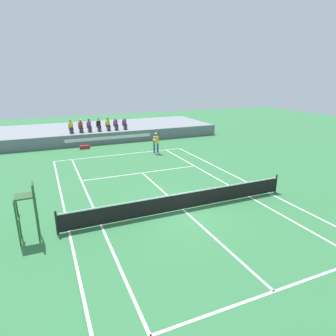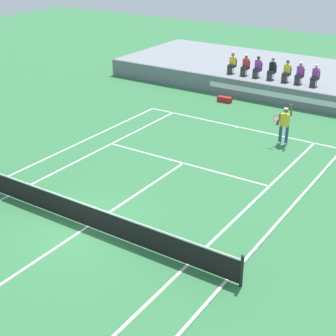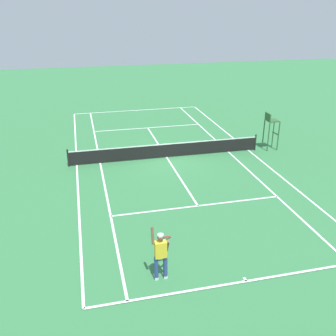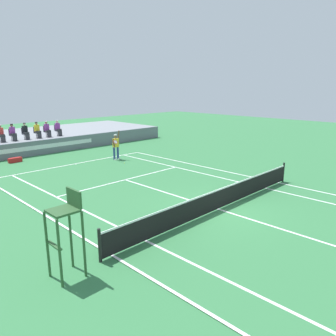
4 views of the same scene
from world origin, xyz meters
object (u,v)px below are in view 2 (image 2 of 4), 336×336
spectator_seated_1 (245,66)px  spectator_seated_5 (299,74)px  spectator_seated_6 (315,76)px  tennis_ball (264,151)px  spectator_seated_3 (272,70)px  spectator_seated_2 (257,67)px  tennis_player (284,125)px  equipment_bag (225,99)px  spectator_seated_0 (232,64)px  spectator_seated_4 (286,72)px

spectator_seated_1 → spectator_seated_5: size_ratio=1.00×
spectator_seated_6 → tennis_ball: size_ratio=18.60×
spectator_seated_3 → spectator_seated_2: bearing=180.0°
tennis_player → equipment_bag: size_ratio=2.29×
tennis_player → equipment_bag: (-5.42, 4.32, -0.83)m
spectator_seated_6 → equipment_bag: bearing=-152.1°
spectator_seated_2 → tennis_ball: 9.28m
spectator_seated_5 → spectator_seated_2: bearing=180.0°
spectator_seated_2 → spectator_seated_3: bearing=0.0°
spectator_seated_6 → spectator_seated_1: bearing=180.0°
spectator_seated_1 → tennis_player: 8.61m
spectator_seated_2 → tennis_player: 8.13m
spectator_seated_0 → spectator_seated_3: bearing=0.0°
spectator_seated_3 → spectator_seated_6: (2.68, 0.00, 0.00)m
tennis_ball → spectator_seated_0: bearing=126.0°
spectator_seated_0 → spectator_seated_6: 5.38m
tennis_player → spectator_seated_4: bearing=111.2°
spectator_seated_4 → spectator_seated_3: bearing=180.0°
spectator_seated_2 → tennis_player: (4.50, -6.73, -0.74)m
spectator_seated_1 → equipment_bag: 2.88m
spectator_seated_2 → tennis_player: bearing=-56.3°
spectator_seated_1 → tennis_player: spectator_seated_1 is taller
spectator_seated_2 → equipment_bag: (-0.93, -2.42, -1.57)m
spectator_seated_5 → spectator_seated_6: (0.94, 0.00, 0.00)m
spectator_seated_2 → spectator_seated_4: same height
spectator_seated_0 → spectator_seated_3: same height
spectator_seated_0 → spectator_seated_6: bearing=0.0°
spectator_seated_3 → spectator_seated_4: bearing=0.0°
spectator_seated_5 → equipment_bag: 4.63m
tennis_ball → spectator_seated_5: bearing=100.2°
spectator_seated_1 → spectator_seated_6: bearing=0.0°
spectator_seated_6 → spectator_seated_3: bearing=180.0°
spectator_seated_6 → equipment_bag: 5.39m
spectator_seated_1 → tennis_player: (5.32, -6.73, -0.74)m
tennis_ball → equipment_bag: size_ratio=0.07×
spectator_seated_0 → spectator_seated_5: bearing=0.0°
spectator_seated_6 → spectator_seated_4: bearing=180.0°
spectator_seated_1 → spectator_seated_5: bearing=0.0°
spectator_seated_1 → spectator_seated_6: size_ratio=1.00×
spectator_seated_5 → equipment_bag: (-3.62, -2.42, -1.57)m
equipment_bag → spectator_seated_1: bearing=87.6°
spectator_seated_6 → tennis_ball: (0.53, -8.12, -1.70)m
spectator_seated_4 → spectator_seated_5: (0.81, 0.00, 0.00)m
spectator_seated_2 → tennis_ball: size_ratio=18.60×
spectator_seated_4 → spectator_seated_5: bearing=0.0°
spectator_seated_0 → spectator_seated_5: size_ratio=1.00×
spectator_seated_3 → spectator_seated_5: size_ratio=1.00×
spectator_seated_3 → spectator_seated_6: bearing=0.0°
tennis_player → spectator_seated_2: bearing=123.7°
spectator_seated_3 → spectator_seated_6: same height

